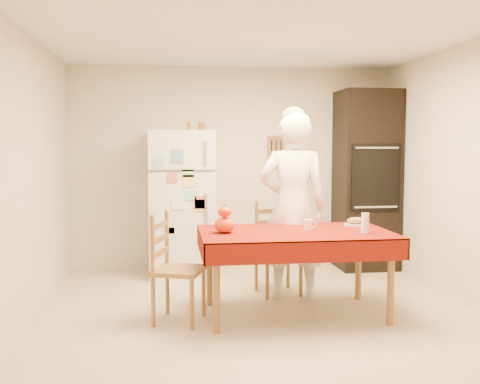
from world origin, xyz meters
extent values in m
plane|color=tan|center=(0.00, 0.00, 0.00)|extent=(4.50, 4.50, 0.00)
cube|color=beige|center=(0.00, 2.25, 1.25)|extent=(4.00, 0.02, 2.50)
cube|color=beige|center=(0.00, -2.25, 1.25)|extent=(4.00, 0.02, 2.50)
cube|color=beige|center=(-2.00, 0.00, 1.25)|extent=(0.02, 4.50, 2.50)
cube|color=white|center=(0.00, 0.00, 2.50)|extent=(4.00, 4.50, 0.02)
cube|color=brown|center=(0.55, 2.23, 1.50)|extent=(0.22, 0.02, 0.30)
cube|color=white|center=(-0.65, 1.88, 0.85)|extent=(0.75, 0.70, 1.70)
cube|color=silver|center=(-0.39, 1.51, 1.45)|extent=(0.03, 0.03, 0.25)
cube|color=silver|center=(-0.39, 1.51, 0.70)|extent=(0.03, 0.03, 0.60)
cube|color=black|center=(1.63, 1.93, 1.10)|extent=(0.70, 0.60, 2.20)
cube|color=black|center=(1.63, 1.62, 1.15)|extent=(0.59, 0.02, 0.80)
cylinder|color=brown|center=(-0.42, -0.19, 0.35)|extent=(0.06, 0.06, 0.71)
cylinder|color=brown|center=(-0.42, 0.59, 0.35)|extent=(0.06, 0.06, 0.71)
cylinder|color=brown|center=(1.06, -0.19, 0.35)|extent=(0.06, 0.06, 0.71)
cylinder|color=brown|center=(1.06, 0.59, 0.35)|extent=(0.06, 0.06, 0.71)
cube|color=brown|center=(0.32, 0.20, 0.73)|extent=(1.60, 0.90, 0.04)
cube|color=#5B0B05|center=(0.32, 0.20, 0.76)|extent=(1.70, 1.00, 0.01)
cylinder|color=brown|center=(0.16, 0.69, 0.21)|extent=(0.04, 0.04, 0.43)
cylinder|color=brown|center=(0.10, 1.03, 0.21)|extent=(0.04, 0.04, 0.43)
cylinder|color=brown|center=(0.51, 0.75, 0.21)|extent=(0.04, 0.04, 0.43)
cylinder|color=brown|center=(0.46, 1.09, 0.21)|extent=(0.04, 0.04, 0.43)
cube|color=brown|center=(0.31, 0.89, 0.45)|extent=(0.48, 0.46, 0.04)
cube|color=brown|center=(0.28, 1.06, 0.70)|extent=(0.36, 0.09, 0.50)
cylinder|color=brown|center=(-0.62, -0.08, 0.21)|extent=(0.04, 0.04, 0.43)
cylinder|color=brown|center=(-0.94, 0.03, 0.21)|extent=(0.04, 0.04, 0.43)
cylinder|color=brown|center=(-0.50, 0.26, 0.21)|extent=(0.04, 0.04, 0.43)
cylinder|color=brown|center=(-0.82, 0.37, 0.21)|extent=(0.04, 0.04, 0.43)
cube|color=brown|center=(-0.72, 0.15, 0.45)|extent=(0.52, 0.53, 0.04)
cube|color=brown|center=(-0.88, 0.20, 0.70)|extent=(0.15, 0.35, 0.50)
imported|color=white|center=(0.42, 0.73, 0.92)|extent=(0.75, 0.57, 1.85)
cylinder|color=white|center=(0.44, 0.23, 0.81)|extent=(0.08, 0.08, 0.10)
ellipsoid|color=#CF3A04|center=(-0.32, 0.19, 0.83)|extent=(0.19, 0.19, 0.14)
ellipsoid|color=#E54B05|center=(-0.32, 0.19, 0.95)|extent=(0.12, 0.12, 0.09)
cylinder|color=white|center=(0.90, 0.03, 0.85)|extent=(0.07, 0.07, 0.18)
cylinder|color=silver|center=(0.97, 0.45, 0.77)|extent=(0.24, 0.24, 0.02)
ellipsoid|color=#9B714C|center=(0.97, 0.45, 0.81)|extent=(0.18, 0.10, 0.06)
cylinder|color=#97561B|center=(-0.55, 1.93, 1.75)|extent=(0.05, 0.05, 0.10)
cylinder|color=#9A4D1C|center=(-0.42, 1.93, 1.75)|extent=(0.05, 0.05, 0.10)
cylinder|color=brown|center=(-0.40, 1.93, 1.75)|extent=(0.05, 0.05, 0.10)
camera|label=1|loc=(-0.80, -4.42, 1.52)|focal=40.00mm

